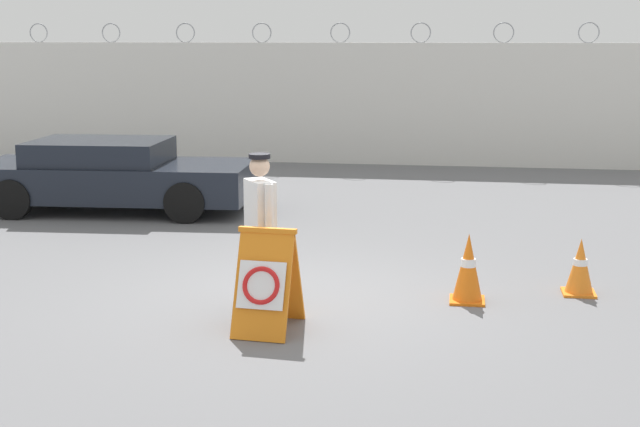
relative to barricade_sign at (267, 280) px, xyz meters
The scene contains 7 objects.
ground_plane 1.23m from the barricade_sign, 88.59° to the left, with size 90.00×90.00×0.00m, color slate.
perimeter_wall 12.29m from the barricade_sign, 89.87° to the left, with size 36.00×0.30×3.26m.
barricade_sign is the anchor object (origin of this frame).
security_guard 0.83m from the barricade_sign, 107.17° to the left, with size 0.44×0.67×1.73m.
traffic_cone_near 3.80m from the barricade_sign, 28.99° to the left, with size 0.38×0.38×0.66m.
traffic_cone_mid 2.43m from the barricade_sign, 33.28° to the left, with size 0.40×0.40×0.79m.
parked_car_front_coupe 7.04m from the barricade_sign, 124.41° to the left, with size 4.76×2.14×1.22m.
Camera 1 is at (1.85, -9.63, 2.97)m, focal length 50.00 mm.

